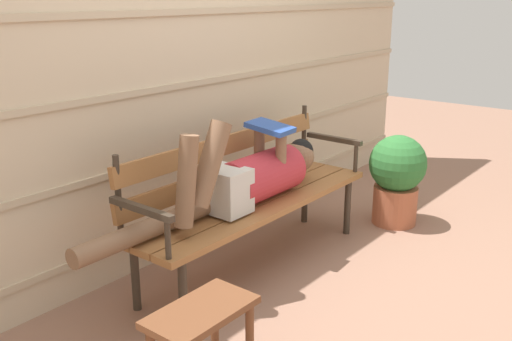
% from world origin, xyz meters
% --- Properties ---
extents(ground_plane, '(12.00, 12.00, 0.00)m').
position_xyz_m(ground_plane, '(0.00, 0.00, 0.00)').
color(ground_plane, '#936B56').
extents(house_siding, '(5.36, 0.08, 2.52)m').
position_xyz_m(house_siding, '(0.00, 0.73, 1.26)').
color(house_siding, beige).
rests_on(house_siding, ground).
extents(park_bench, '(1.76, 0.46, 0.83)m').
position_xyz_m(park_bench, '(0.00, 0.25, 0.47)').
color(park_bench, '#9E6638').
rests_on(park_bench, ground).
extents(reclining_person, '(1.73, 0.27, 0.55)m').
position_xyz_m(reclining_person, '(-0.09, 0.18, 0.58)').
color(reclining_person, '#B72D38').
extents(footstool, '(0.45, 0.25, 0.40)m').
position_xyz_m(footstool, '(-1.04, -0.38, 0.31)').
color(footstool, brown).
rests_on(footstool, ground).
extents(potted_plant, '(0.40, 0.40, 0.64)m').
position_xyz_m(potted_plant, '(1.15, -0.16, 0.35)').
color(potted_plant, '#AD5B3D').
rests_on(potted_plant, ground).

